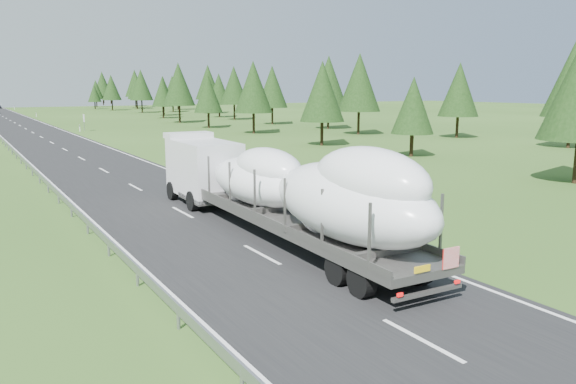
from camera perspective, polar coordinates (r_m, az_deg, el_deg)
ground at (r=15.84m, az=13.38°, el=-14.45°), size 400.00×400.00×0.00m
road_surface at (r=110.82m, az=-25.64°, el=6.13°), size 10.00×400.00×0.02m
marker_posts at (r=166.11m, az=-25.26°, el=7.49°), size 0.13×350.08×1.00m
highway_sign at (r=91.94m, az=-20.03°, el=6.95°), size 0.08×0.90×2.60m
tree_line_right at (r=118.57m, az=-6.28°, el=10.68°), size 28.62×271.67×12.44m
boat_truck at (r=24.51m, az=-0.61°, el=0.73°), size 3.51×21.42×4.66m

